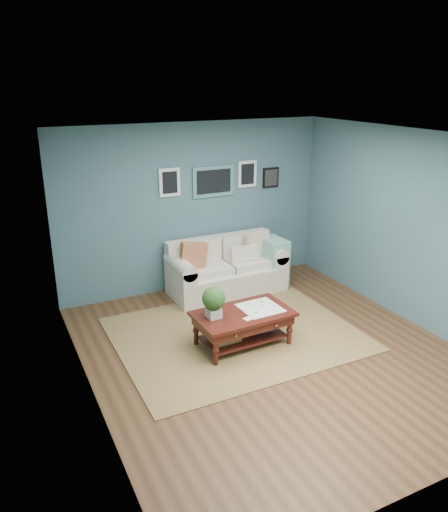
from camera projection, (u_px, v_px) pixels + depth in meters
room_shell at (274, 251)px, 6.00m from camera, size 5.00×5.02×2.70m
area_rug at (236, 334)px, 6.86m from camera, size 3.19×2.56×0.01m
loveseat at (230, 268)px, 8.16m from camera, size 1.90×0.86×0.98m
coffee_table at (238, 319)px, 6.45m from camera, size 1.28×0.77×0.88m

